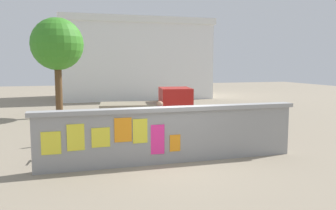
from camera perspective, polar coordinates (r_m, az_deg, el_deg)
ground at (r=17.98m, az=-6.98°, el=-2.39°), size 60.00×60.00×0.00m
poster_wall at (r=10.15m, az=0.56°, el=-4.67°), size 7.72×0.42×1.61m
auto_rickshaw_truck at (r=14.27m, az=-2.77°, el=-1.07°), size 3.78×2.02×1.85m
motorcycle at (r=11.01m, az=-13.84°, el=-5.90°), size 1.90×0.56×0.87m
bicycle_near at (r=13.67m, az=9.58°, el=-3.77°), size 1.68×0.53×0.95m
bicycle_far at (r=13.04m, az=-16.93°, el=-4.48°), size 1.65×0.62×0.95m
person_walking at (r=11.54m, az=-1.32°, el=-2.48°), size 0.42×0.42×1.62m
tree_roadside at (r=19.57m, az=-17.38°, el=9.21°), size 2.72×2.72×5.19m
building_background at (r=29.96m, az=-5.60°, el=7.36°), size 11.91×6.81×6.34m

